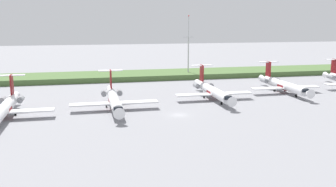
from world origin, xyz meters
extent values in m
plane|color=gray|center=(0.00, 30.00, 0.00)|extent=(500.00, 500.00, 0.00)
cube|color=#4C6B38|center=(0.00, 62.48, 1.02)|extent=(320.00, 20.00, 2.04)
cylinder|color=white|center=(-41.32, 5.74, 2.45)|extent=(2.70, 24.00, 2.70)
cone|color=white|center=(-41.32, 19.74, 2.45)|extent=(2.30, 4.00, 2.29)
cylinder|color=maroon|center=(-41.32, 5.74, 2.30)|extent=(2.76, 3.60, 2.76)
cube|color=white|center=(-35.41, 4.74, 1.84)|extent=(11.00, 3.20, 0.36)
cube|color=maroon|center=(-41.32, 16.74, 6.40)|extent=(0.36, 3.20, 5.20)
cube|color=white|center=(-41.32, 17.04, 8.80)|extent=(6.80, 1.80, 0.24)
cylinder|color=gray|center=(-43.57, 14.94, 2.65)|extent=(1.50, 3.40, 1.50)
cylinder|color=gray|center=(-39.07, 14.94, 2.65)|extent=(1.50, 3.40, 1.50)
cylinder|color=black|center=(-39.42, 8.14, 0.45)|extent=(0.35, 0.90, 0.90)
cylinder|color=white|center=(-15.17, 9.65, 2.45)|extent=(2.70, 24.00, 2.70)
cone|color=white|center=(-15.17, -3.85, 2.45)|extent=(2.70, 3.00, 2.70)
cone|color=white|center=(-15.17, 23.65, 2.45)|extent=(2.29, 4.00, 2.29)
cube|color=black|center=(-15.17, -1.95, 2.92)|extent=(2.03, 1.80, 0.90)
cylinder|color=maroon|center=(-15.17, 9.65, 2.30)|extent=(2.76, 3.60, 2.76)
cube|color=white|center=(-21.07, 8.65, 1.84)|extent=(11.00, 3.20, 0.36)
cube|color=white|center=(-9.26, 8.65, 1.84)|extent=(11.00, 3.20, 0.36)
cube|color=maroon|center=(-15.17, 20.65, 6.40)|extent=(0.36, 3.20, 5.20)
cube|color=white|center=(-15.17, 20.95, 8.80)|extent=(6.80, 1.80, 0.24)
cylinder|color=gray|center=(-17.42, 18.85, 2.65)|extent=(1.50, 3.40, 1.50)
cylinder|color=gray|center=(-12.92, 18.85, 2.65)|extent=(1.50, 3.40, 1.50)
cylinder|color=gray|center=(-15.17, 2.21, 1.00)|extent=(0.20, 0.20, 0.65)
cylinder|color=black|center=(-15.17, 2.21, 0.45)|extent=(0.30, 0.90, 0.90)
cylinder|color=black|center=(-17.07, 12.05, 0.45)|extent=(0.35, 0.90, 0.90)
cylinder|color=black|center=(-13.27, 12.05, 0.45)|extent=(0.35, 0.90, 0.90)
cylinder|color=white|center=(14.27, 15.85, 2.45)|extent=(2.70, 24.00, 2.70)
cone|color=white|center=(14.27, 2.35, 2.45)|extent=(2.70, 3.00, 2.70)
cone|color=white|center=(14.27, 29.85, 2.45)|extent=(2.30, 4.00, 2.29)
cube|color=black|center=(14.27, 4.25, 2.92)|extent=(2.02, 1.80, 0.90)
cylinder|color=maroon|center=(14.27, 15.85, 2.30)|extent=(2.76, 3.60, 2.76)
cube|color=white|center=(8.37, 14.85, 1.84)|extent=(11.00, 3.20, 0.36)
cube|color=white|center=(20.18, 14.85, 1.84)|extent=(11.00, 3.20, 0.36)
cube|color=maroon|center=(14.27, 26.85, 6.40)|extent=(0.36, 3.20, 5.20)
cube|color=white|center=(14.27, 27.15, 8.80)|extent=(6.80, 1.80, 0.24)
cylinder|color=gray|center=(12.02, 25.05, 2.65)|extent=(1.50, 3.40, 1.50)
cylinder|color=gray|center=(16.52, 25.05, 2.65)|extent=(1.50, 3.40, 1.50)
cylinder|color=gray|center=(14.27, 8.41, 1.00)|extent=(0.20, 0.20, 0.65)
cylinder|color=black|center=(14.27, 8.41, 0.45)|extent=(0.30, 0.90, 0.90)
cylinder|color=black|center=(12.37, 18.25, 0.45)|extent=(0.35, 0.90, 0.90)
cylinder|color=black|center=(16.17, 18.25, 0.45)|extent=(0.35, 0.90, 0.90)
cylinder|color=white|center=(40.06, 20.68, 2.45)|extent=(2.70, 24.00, 2.70)
cone|color=white|center=(40.06, 7.18, 2.45)|extent=(2.70, 3.00, 2.70)
cone|color=white|center=(40.06, 34.68, 2.45)|extent=(2.30, 4.00, 2.29)
cube|color=black|center=(40.06, 9.08, 2.92)|extent=(2.03, 1.80, 0.90)
cylinder|color=maroon|center=(40.06, 20.68, 2.30)|extent=(2.76, 3.60, 2.76)
cube|color=white|center=(34.16, 19.68, 1.84)|extent=(11.00, 3.20, 0.36)
cube|color=white|center=(45.97, 19.68, 1.84)|extent=(11.00, 3.20, 0.36)
cube|color=maroon|center=(40.06, 31.68, 6.40)|extent=(0.36, 3.20, 5.20)
cube|color=white|center=(40.06, 31.98, 8.80)|extent=(6.80, 1.80, 0.24)
cylinder|color=gray|center=(37.81, 29.88, 2.65)|extent=(1.50, 3.40, 1.50)
cylinder|color=gray|center=(42.31, 29.88, 2.65)|extent=(1.50, 3.40, 1.50)
cylinder|color=gray|center=(40.06, 13.24, 1.00)|extent=(0.20, 0.20, 0.65)
cylinder|color=black|center=(40.06, 13.24, 0.45)|extent=(0.30, 0.90, 0.90)
cylinder|color=black|center=(38.16, 23.08, 0.45)|extent=(0.35, 0.90, 0.90)
cylinder|color=black|center=(41.96, 23.08, 0.45)|extent=(0.35, 0.90, 0.90)
cone|color=white|center=(67.74, 36.90, 2.45)|extent=(2.29, 4.00, 2.29)
cube|color=maroon|center=(67.74, 33.90, 6.40)|extent=(0.36, 3.20, 5.20)
cube|color=white|center=(67.74, 34.20, 8.80)|extent=(6.80, 1.80, 0.24)
cylinder|color=gray|center=(65.49, 32.10, 2.65)|extent=(1.50, 3.40, 1.50)
cylinder|color=#B2B2B7|center=(19.14, 60.44, 7.99)|extent=(0.50, 0.50, 15.97)
cylinder|color=#B2B2B7|center=(19.14, 60.44, 20.27)|extent=(0.28, 0.28, 8.60)
cube|color=#B2B2B7|center=(19.14, 60.44, 16.37)|extent=(4.40, 0.20, 0.20)
sphere|color=red|center=(19.14, 60.44, 24.82)|extent=(0.50, 0.50, 0.50)
camera|label=1|loc=(-22.07, -86.83, 23.00)|focal=39.92mm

